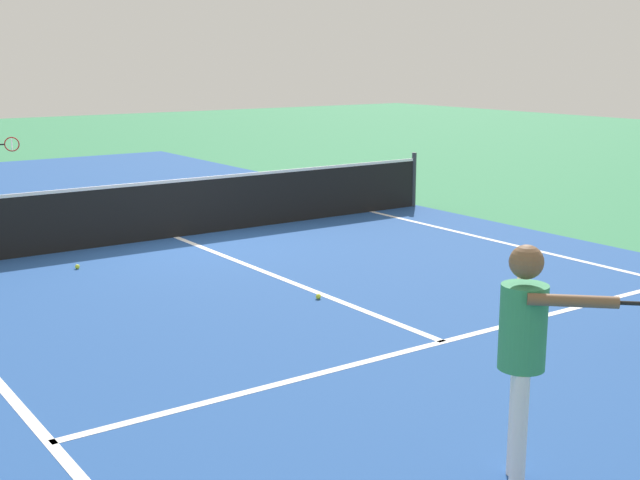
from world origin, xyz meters
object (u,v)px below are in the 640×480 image
Objects in this scene: player_near at (527,338)px; tennis_ball_mid_court at (318,296)px; net at (175,208)px; tennis_ball_near_net at (77,267)px.

player_near reaches higher than tennis_ball_mid_court.
net is 158.27× the size of tennis_ball_mid_court.
tennis_ball_mid_court is (-0.15, -4.34, -0.46)m from net.
tennis_ball_near_net is (-2.06, -1.16, -0.46)m from net.
tennis_ball_near_net is 3.71m from tennis_ball_mid_court.
player_near is (-1.61, -8.89, 0.57)m from net.
player_near reaches higher than tennis_ball_near_net.
player_near is 7.81m from tennis_ball_near_net.
net reaches higher than tennis_ball_mid_court.
player_near reaches higher than net.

